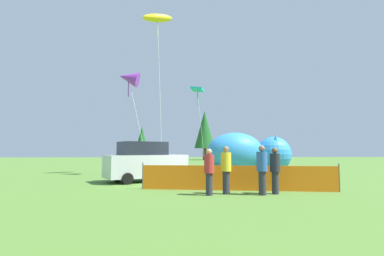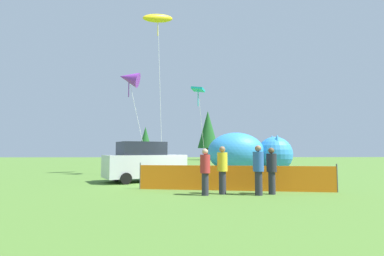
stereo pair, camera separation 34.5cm
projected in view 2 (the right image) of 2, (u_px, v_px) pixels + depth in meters
The scene contains 14 objects.
ground_plane at pixel (188, 183), 15.26m from camera, with size 120.00×120.00×0.00m, color #4C752D.
parked_car at pixel (144, 162), 16.21m from camera, with size 4.62×3.58×2.13m.
folding_chair at pixel (228, 175), 14.42m from camera, with size 0.63×0.63×0.89m.
inflatable_cat at pixel (248, 154), 23.33m from camera, with size 6.84×3.40×3.06m.
safety_fence at pixel (234, 178), 12.45m from camera, with size 8.06×1.35×1.13m.
spectator_in_black_shirt at pixel (205, 170), 11.17m from camera, with size 0.38×0.38×1.73m.
spectator_in_grey_shirt at pixel (258, 168), 11.20m from camera, with size 0.41×0.41×1.86m.
spectator_in_white_shirt at pixel (222, 168), 11.48m from camera, with size 0.40×0.40×1.83m.
spectator_in_red_shirt at pixel (272, 169), 11.45m from camera, with size 0.39×0.39×1.77m.
kite_purple_delta at pixel (129, 78), 20.58m from camera, with size 2.42×1.48×7.30m.
kite_yellow_hero at pixel (158, 19), 21.63m from camera, with size 2.42×2.29×11.78m.
kite_teal_diamond at pixel (198, 91), 22.94m from camera, with size 1.22×1.15×6.53m.
horizon_tree_east at pixel (208, 130), 53.61m from camera, with size 3.69×3.69×8.80m.
horizon_tree_west at pixel (145, 139), 55.10m from camera, with size 2.54×2.54×6.07m.
Camera 2 is at (-0.24, -15.42, 1.66)m, focal length 28.00 mm.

